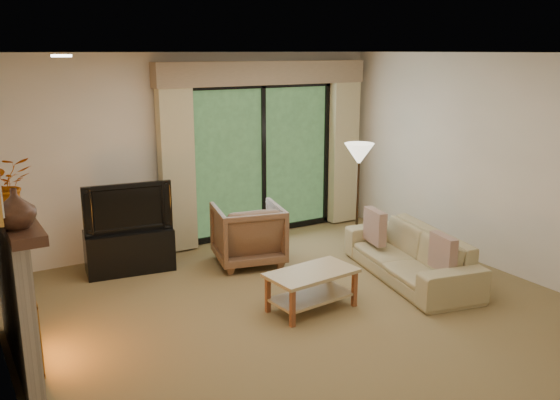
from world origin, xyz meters
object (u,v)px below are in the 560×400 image
sofa (410,255)px  coffee_table (312,290)px  media_console (130,250)px  armchair (248,234)px

sofa → coffee_table: size_ratio=2.12×
media_console → coffee_table: bearing=-50.4°
sofa → coffee_table: (-1.48, -0.13, -0.08)m
media_console → armchair: bearing=-12.5°
media_console → coffee_table: size_ratio=1.11×
armchair → sofa: (1.39, -1.43, -0.09)m
media_console → coffee_table: 2.43m
sofa → media_console: bearing=-112.9°
sofa → armchair: bearing=-123.7°
armchair → coffee_table: bearing=100.0°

